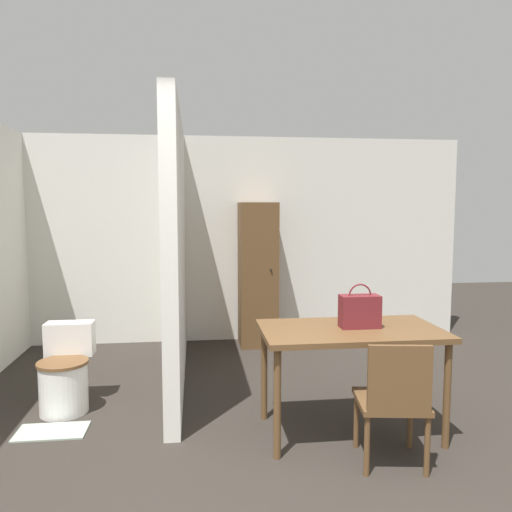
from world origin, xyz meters
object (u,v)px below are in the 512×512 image
wooden_chair (394,398)px  toilet (65,374)px  dining_table (351,339)px  handbag (360,311)px  wooden_cabinet (258,274)px

wooden_chair → toilet: 2.60m
wooden_chair → toilet: size_ratio=1.22×
toilet → dining_table: bearing=-17.7°
dining_table → toilet: bearing=162.3°
toilet → handbag: 2.42m
dining_table → handbag: 0.22m
dining_table → handbag: bearing=10.5°
dining_table → wooden_chair: wooden_chair is taller
wooden_chair → handbag: 0.69m
handbag → wooden_cabinet: bearing=100.3°
toilet → handbag: handbag is taller
dining_table → wooden_cabinet: size_ratio=0.76×
toilet → handbag: size_ratio=2.12×
wooden_chair → handbag: handbag is taller
dining_table → wooden_chair: (0.12, -0.50, -0.25)m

